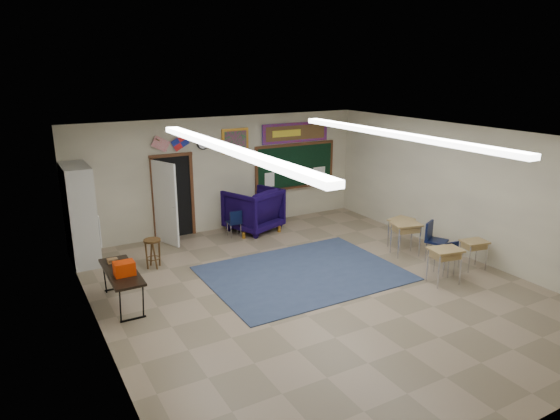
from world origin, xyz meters
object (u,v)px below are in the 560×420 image
student_desk_front_left (405,237)px  student_desk_front_right (400,231)px  folding_table (123,286)px  wooden_stool (153,253)px  wingback_armchair (253,209)px

student_desk_front_left → student_desk_front_right: bearing=73.7°
folding_table → student_desk_front_right: bearing=-1.2°
folding_table → wooden_stool: 1.74m
folding_table → wooden_stool: folding_table is taller
student_desk_front_left → wooden_stool: 5.72m
student_desk_front_left → folding_table: bearing=-171.1°
wingback_armchair → student_desk_front_right: (2.55, -2.88, -0.18)m
wingback_armchair → student_desk_front_left: 4.06m
folding_table → student_desk_front_left: bearing=-5.7°
wingback_armchair → student_desk_front_right: size_ratio=1.81×
folding_table → wooden_stool: (0.97, 1.45, -0.02)m
wingback_armchair → folding_table: bearing=12.2°
student_desk_front_right → wingback_armchair: bearing=118.9°
wingback_armchair → student_desk_front_right: wingback_armchair is taller
wingback_armchair → student_desk_front_right: bearing=109.9°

